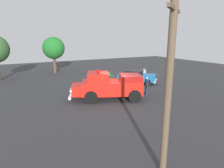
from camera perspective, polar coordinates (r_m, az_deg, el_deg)
name	(u,v)px	position (r m, az deg, el deg)	size (l,w,h in m)	color
ground_plane	(118,100)	(16.11, 1.96, -4.71)	(60.00, 60.00, 0.00)	#333335
vintage_fire_truck	(109,86)	(15.86, -0.84, -0.49)	(6.32, 4.37, 2.59)	black
classic_hot_rod	(137,77)	(22.05, 7.50, 2.21)	(4.35, 4.43, 1.46)	black
lawn_chair_near_truck	(144,73)	(25.17, 9.65, 3.18)	(0.68, 0.68, 1.02)	#B7BABF
lawn_chair_by_car	(110,76)	(23.29, -0.63, 2.54)	(0.65, 0.65, 1.02)	#B7BABF
spectator_seated	(144,73)	(25.03, 9.56, 3.38)	(0.65, 0.60, 1.29)	#383842
spectator_standing	(147,85)	(17.47, 10.40, -0.18)	(0.41, 0.62, 1.68)	#2D334C
oak_tree_right	(54,48)	(29.22, -17.17, 10.24)	(3.17, 3.17, 5.27)	brown
utility_pole	(168,87)	(6.85, 16.62, -0.78)	(1.47, 1.06, 6.57)	brown
traffic_cone	(125,89)	(18.41, 3.79, -1.39)	(0.40, 0.40, 0.64)	orange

